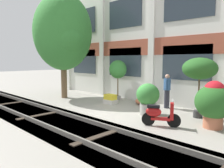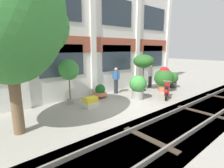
% 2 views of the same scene
% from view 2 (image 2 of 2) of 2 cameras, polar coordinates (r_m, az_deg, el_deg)
% --- Properties ---
extents(ground_plane, '(80.00, 80.00, 0.00)m').
position_cam_2_polar(ground_plane, '(8.85, 5.54, -7.51)').
color(ground_plane, '#9E998E').
extents(apartment_facade, '(16.17, 0.64, 8.03)m').
position_cam_2_polar(apartment_facade, '(10.96, -7.16, 17.33)').
color(apartment_facade, silver).
rests_on(apartment_facade, ground).
extents(rail_tracks, '(23.81, 2.80, 0.43)m').
position_cam_2_polar(rail_tracks, '(7.46, 20.61, -13.08)').
color(rail_tracks, '#5B5449').
rests_on(rail_tracks, ground).
extents(broadleaf_tree, '(3.74, 3.56, 6.41)m').
position_cam_2_polar(broadleaf_tree, '(6.54, -31.33, 19.50)').
color(broadleaf_tree, brown).
rests_on(broadleaf_tree, ground).
extents(potted_plant_square_trough, '(0.73, 0.51, 0.51)m').
position_cam_2_polar(potted_plant_square_trough, '(8.83, -6.92, -5.93)').
color(potted_plant_square_trough, beige).
rests_on(potted_plant_square_trough, ground).
extents(potted_plant_stone_basin, '(0.99, 0.99, 1.37)m').
position_cam_2_polar(potted_plant_stone_basin, '(10.12, 8.47, -0.59)').
color(potted_plant_stone_basin, gray).
rests_on(potted_plant_stone_basin, ground).
extents(potted_plant_glazed_jar, '(0.66, 0.66, 1.17)m').
position_cam_2_polar(potted_plant_glazed_jar, '(13.66, 19.44, 1.48)').
color(potted_plant_glazed_jar, '#333333').
rests_on(potted_plant_glazed_jar, ground).
extents(potted_plant_terracotta_small, '(1.39, 1.39, 2.48)m').
position_cam_2_polar(potted_plant_terracotta_small, '(11.98, 10.29, 7.12)').
color(potted_plant_terracotta_small, '#333333').
rests_on(potted_plant_terracotta_small, ground).
extents(potted_plant_ribbed_drum, '(1.29, 1.29, 1.68)m').
position_cam_2_polar(potted_plant_ribbed_drum, '(12.29, 16.60, 1.98)').
color(potted_plant_ribbed_drum, '#B76647').
rests_on(potted_plant_ribbed_drum, ground).
extents(potted_plant_low_pan, '(1.04, 1.04, 2.36)m').
position_cam_2_polar(potted_plant_low_pan, '(9.23, -13.90, 4.34)').
color(potted_plant_low_pan, gray).
rests_on(potted_plant_low_pan, ground).
extents(potted_plant_wide_bowl, '(0.86, 0.86, 0.80)m').
position_cam_2_polar(potted_plant_wide_bowl, '(10.44, -3.86, -2.66)').
color(potted_plant_wide_bowl, '#B76647').
rests_on(potted_plant_wide_bowl, ground).
extents(scooter_near_curb, '(1.24, 0.80, 0.98)m').
position_cam_2_polar(scooter_near_curb, '(10.57, 17.40, -2.34)').
color(scooter_near_curb, black).
rests_on(scooter_near_curb, ground).
extents(resident_by_doorway, '(0.34, 0.50, 1.68)m').
position_cam_2_polar(resident_by_doorway, '(11.24, 1.31, 1.44)').
color(resident_by_doorway, '#282833').
rests_on(resident_by_doorway, ground).
extents(resident_watching_tracks, '(0.47, 0.34, 1.67)m').
position_cam_2_polar(resident_watching_tracks, '(13.31, 12.39, 2.74)').
color(resident_watching_tracks, '#282833').
rests_on(resident_watching_tracks, ground).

